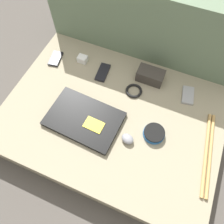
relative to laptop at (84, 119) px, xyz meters
The scene contains 13 objects.
ground_plane 0.20m from the laptop, 36.84° to the left, with size 8.00×8.00×0.00m, color #4C4742.
couch_seat 0.16m from the laptop, 36.84° to the left, with size 1.06×0.76×0.14m.
couch_backrest 0.59m from the laptop, 79.01° to the left, with size 1.06×0.20×0.52m.
laptop is the anchor object (origin of this frame).
computer_mouse 0.23m from the laptop, ahead, with size 0.07×0.06×0.03m.
speaker_puck 0.33m from the laptop, 10.01° to the left, with size 0.10×0.10×0.03m.
phone_silver 0.29m from the laptop, 96.59° to the left, with size 0.06×0.12×0.01m.
phone_black 0.54m from the laptop, 37.72° to the left, with size 0.07×0.11×0.01m.
phone_small 0.42m from the laptop, 138.76° to the left, with size 0.07×0.11×0.01m.
camera_pouch 0.41m from the laptop, 58.93° to the left, with size 0.14×0.08×0.06m.
charger_brick 0.37m from the laptop, 117.68° to the left, with size 0.05×0.04×0.03m.
cable_coil 0.29m from the laptop, 56.65° to the left, with size 0.09×0.09×0.01m.
drumstick_pair 0.58m from the laptop, ahead, with size 0.07×0.40×0.01m.
Camera 1 is at (0.19, -0.45, 1.08)m, focal length 35.00 mm.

